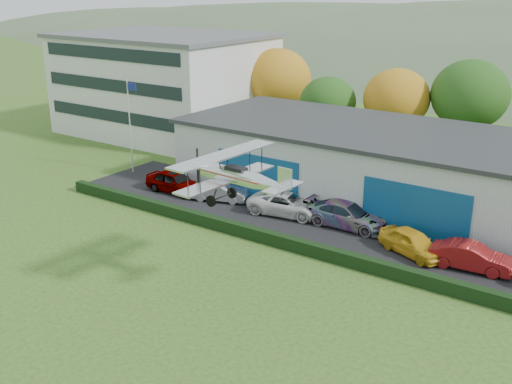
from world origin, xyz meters
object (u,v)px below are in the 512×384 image
Objects in this scene: office_block at (165,83)px; car_2 at (287,204)px; car_0 at (175,182)px; biplane at (237,175)px; car_4 at (413,242)px; flagpole at (130,118)px; car_1 at (220,191)px; car_5 at (471,257)px; car_3 at (347,215)px; hangar at (447,176)px.

car_2 is (24.22, -13.97, -4.40)m from office_block.
car_0 is (14.53, -14.87, -4.33)m from office_block.
car_4 is at bearing 61.64° from biplane.
flagpole is at bearing 152.97° from biplane.
car_1 is at bearing -83.90° from car_0.
office_block is 40.58m from car_5.
office_block is 3.73× the size of car_2.
car_3 is at bearing -25.40° from office_block.
hangar is 11.35m from car_2.
hangar reaches higher than car_0.
car_1 is at bearing 109.48° from car_4.
office_block reaches higher than car_0.
office_block is 23.90m from car_1.
flagpole is 1.75× the size of car_5.
car_3 is 0.81× the size of biplane.
car_1 is at bearing 135.89° from biplane.
hangar is 8.30× the size of car_0.
car_4 is at bearing 83.83° from car_5.
car_0 is at bearing 93.71° from car_3.
car_0 is 14.18m from car_3.
biplane is (9.40, -10.36, 5.66)m from car_1.
car_4 is (25.74, -2.30, -3.97)m from flagpole.
office_block is 32.01m from car_3.
office_block is 2.95× the size of biplane.
flagpole is 26.15m from car_4.
car_5 is at bearing -102.53° from car_3.
biplane is at bearing -30.71° from flagpole.
hangar is at bearing 13.51° from flagpole.
car_1 is (18.54, -14.41, -4.46)m from office_block.
hangar is at bearing -34.89° from car_3.
biplane is at bearing -170.46° from car_2.
car_4 is 0.64× the size of biplane.
car_5 is (4.32, -8.29, -1.85)m from hangar.
car_0 is 1.14× the size of car_1.
biplane is at bearing -126.81° from car_0.
office_block is 4.62× the size of car_4.
biplane reaches higher than car_2.
car_3 is 8.84m from car_5.
car_0 is 0.89× the size of car_2.
flagpole reaches higher than car_3.
hangar is at bearing -12.01° from office_block.
hangar is 1.97× the size of office_block.
car_4 is at bearing -107.33° from car_2.
car_2 reaches higher than car_5.
car_0 is at bearing 111.51° from car_4.
car_3 is at bearing 72.77° from car_5.
car_2 reaches higher than car_1.
car_3 is (10.11, 0.81, 0.12)m from car_1.
flagpole is 11.26m from car_1.
car_0 is 4.04m from car_1.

